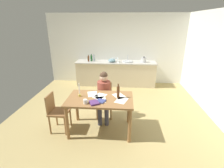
{
  "coord_description": "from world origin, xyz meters",
  "views": [
    {
      "loc": [
        0.32,
        -3.86,
        2.3
      ],
      "look_at": [
        0.03,
        0.0,
        0.85
      ],
      "focal_mm": 26.85,
      "sensor_mm": 36.0,
      "label": 1
    }
  ],
  "objects": [
    {
      "name": "sink_unit",
      "position": [
        0.44,
        2.24,
        0.92
      ],
      "size": [
        0.36,
        0.36,
        0.24
      ],
      "color": "#B2B7BC",
      "rests_on": "kitchen_counter"
    },
    {
      "name": "dining_table",
      "position": [
        -0.17,
        -0.7,
        0.67
      ],
      "size": [
        1.38,
        0.84,
        0.79
      ],
      "color": "olive",
      "rests_on": "ground"
    },
    {
      "name": "paper_receipt",
      "position": [
        0.28,
        -0.77,
        0.79
      ],
      "size": [
        0.3,
        0.35,
        0.0
      ],
      "primitive_type": "cube",
      "rotation": [
        0.0,
        0.0,
        -0.34
      ],
      "color": "white",
      "rests_on": "dining_table"
    },
    {
      "name": "stovetop_kettle",
      "position": [
        1.02,
        2.24,
        1.0
      ],
      "size": [
        0.18,
        0.18,
        0.22
      ],
      "color": "#B7BABF",
      "rests_on": "kitchen_counter"
    },
    {
      "name": "kitchen_counter",
      "position": [
        0.0,
        2.24,
        0.45
      ],
      "size": [
        2.96,
        0.64,
        0.9
      ],
      "color": "beige",
      "rests_on": "ground"
    },
    {
      "name": "teacup_on_counter",
      "position": [
        0.12,
        2.09,
        0.95
      ],
      "size": [
        0.12,
        0.08,
        0.09
      ],
      "color": "white",
      "rests_on": "kitchen_counter"
    },
    {
      "name": "bottle_oil",
      "position": [
        -1.02,
        2.23,
        1.0
      ],
      "size": [
        0.06,
        0.06,
        0.24
      ],
      "color": "#593319",
      "rests_on": "kitchen_counter"
    },
    {
      "name": "book_magazine",
      "position": [
        -0.13,
        -0.85,
        0.8
      ],
      "size": [
        0.22,
        0.22,
        0.03
      ],
      "primitive_type": "cube",
      "rotation": [
        0.0,
        0.0,
        -0.36
      ],
      "color": "navy",
      "rests_on": "dining_table"
    },
    {
      "name": "mixing_bowl",
      "position": [
        -0.15,
        2.19,
        0.96
      ],
      "size": [
        0.27,
        0.27,
        0.12
      ],
      "primitive_type": "ellipsoid",
      "color": "#668C99",
      "rests_on": "kitchen_counter"
    },
    {
      "name": "person_seated",
      "position": [
        -0.16,
        -0.18,
        0.68
      ],
      "size": [
        0.34,
        0.6,
        1.19
      ],
      "color": "brown",
      "rests_on": "ground"
    },
    {
      "name": "wine_bottle_on_table",
      "position": [
        0.21,
        -0.64,
        0.92
      ],
      "size": [
        0.06,
        0.06,
        0.31
      ],
      "color": "#593319",
      "rests_on": "dining_table"
    },
    {
      "name": "wall_back",
      "position": [
        0.0,
        2.6,
        1.3
      ],
      "size": [
        5.2,
        0.12,
        2.6
      ],
      "primitive_type": "cube",
      "color": "silver",
      "rests_on": "ground"
    },
    {
      "name": "ground_plane",
      "position": [
        0.0,
        0.0,
        -0.02
      ],
      "size": [
        5.2,
        5.2,
        0.04
      ],
      "primitive_type": "cube",
      "color": "tan"
    },
    {
      "name": "wine_glass_back_left",
      "position": [
        -0.14,
        2.39,
        1.01
      ],
      "size": [
        0.07,
        0.07,
        0.15
      ],
      "color": "silver",
      "rests_on": "kitchen_counter"
    },
    {
      "name": "bottle_vinegar",
      "position": [
        -0.93,
        2.32,
        1.01
      ],
      "size": [
        0.08,
        0.08,
        0.25
      ],
      "color": "#194C23",
      "rests_on": "kitchen_counter"
    },
    {
      "name": "chair_side_empty",
      "position": [
        -1.12,
        -0.76,
        0.48
      ],
      "size": [
        0.41,
        0.41,
        0.86
      ],
      "color": "olive",
      "rests_on": "ground"
    },
    {
      "name": "paper_notice",
      "position": [
        0.23,
        -0.56,
        0.79
      ],
      "size": [
        0.33,
        0.36,
        0.0
      ],
      "primitive_type": "cube",
      "rotation": [
        0.0,
        0.0,
        0.56
      ],
      "color": "white",
      "rests_on": "dining_table"
    },
    {
      "name": "paper_bill",
      "position": [
        -0.37,
        -0.5,
        0.79
      ],
      "size": [
        0.28,
        0.34,
        0.0
      ],
      "primitive_type": "cube",
      "rotation": [
        0.0,
        0.0,
        0.27
      ],
      "color": "white",
      "rests_on": "dining_table"
    },
    {
      "name": "book_cookery",
      "position": [
        -0.26,
        -0.94,
        0.8
      ],
      "size": [
        0.25,
        0.26,
        0.03
      ],
      "primitive_type": "cube",
      "rotation": [
        0.0,
        0.0,
        0.49
      ],
      "color": "#512D65",
      "rests_on": "dining_table"
    },
    {
      "name": "candlestick",
      "position": [
        -0.62,
        -0.64,
        0.87
      ],
      "size": [
        0.06,
        0.06,
        0.3
      ],
      "color": "gold",
      "rests_on": "dining_table"
    },
    {
      "name": "wine_glass_by_kettle",
      "position": [
        -0.05,
        2.39,
        1.01
      ],
      "size": [
        0.07,
        0.07,
        0.15
      ],
      "color": "silver",
      "rests_on": "kitchen_counter"
    },
    {
      "name": "paper_letter",
      "position": [
        -0.19,
        -0.59,
        0.79
      ],
      "size": [
        0.31,
        0.36,
        0.0
      ],
      "primitive_type": "cube",
      "rotation": [
        0.0,
        0.0,
        -0.42
      ],
      "color": "white",
      "rests_on": "dining_table"
    },
    {
      "name": "chair_at_table",
      "position": [
        -0.16,
        -0.03,
        0.48
      ],
      "size": [
        0.42,
        0.42,
        0.86
      ],
      "color": "olive",
      "rests_on": "ground"
    },
    {
      "name": "paper_envelope",
      "position": [
        -0.15,
        -0.77,
        0.79
      ],
      "size": [
        0.26,
        0.33,
        0.0
      ],
      "primitive_type": "cube",
      "rotation": [
        0.0,
        0.0,
        0.17
      ],
      "color": "white",
      "rests_on": "dining_table"
    },
    {
      "name": "coffee_mug",
      "position": [
        -0.42,
        -0.97,
        0.83
      ],
      "size": [
        0.11,
        0.07,
        0.09
      ],
      "color": "white",
      "rests_on": "dining_table"
    },
    {
      "name": "bottle_wine_red",
      "position": [
        -0.82,
        2.26,
        1.01
      ],
      "size": [
        0.07,
        0.07,
        0.27
      ],
      "color": "#8C999E",
      "rests_on": "kitchen_counter"
    },
    {
      "name": "wine_glass_near_sink",
      "position": [
        0.06,
        2.39,
        1.01
      ],
      "size": [
        0.07,
        0.07,
        0.15
      ],
      "color": "silver",
      "rests_on": "kitchen_counter"
    }
  ]
}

